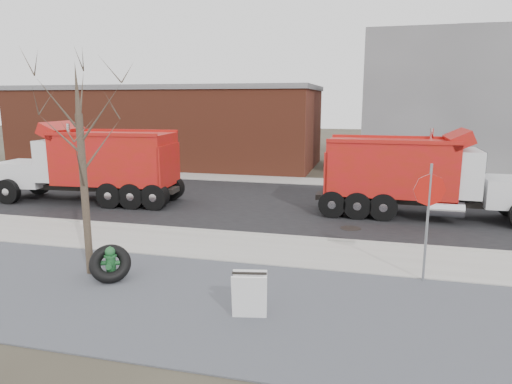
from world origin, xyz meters
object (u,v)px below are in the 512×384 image
(truck_tire, at_px, (110,264))
(stop_sign, at_px, (429,203))
(dump_truck_red_b, at_px, (94,162))
(sandwich_board, at_px, (249,295))
(fire_hydrant, at_px, (111,265))
(dump_truck_red_a, at_px, (418,173))

(truck_tire, height_order, stop_sign, stop_sign)
(dump_truck_red_b, bearing_deg, sandwich_board, 132.48)
(fire_hydrant, height_order, sandwich_board, sandwich_board)
(fire_hydrant, height_order, truck_tire, truck_tire)
(truck_tire, bearing_deg, stop_sign, 13.55)
(dump_truck_red_a, distance_m, dump_truck_red_b, 13.14)
(sandwich_board, height_order, dump_truck_red_a, dump_truck_red_a)
(truck_tire, bearing_deg, fire_hydrant, 109.96)
(stop_sign, xyz_separation_m, sandwich_board, (-3.58, -2.86, -1.45))
(fire_hydrant, bearing_deg, sandwich_board, -34.87)
(sandwich_board, xyz_separation_m, dump_truck_red_a, (3.94, 9.44, 1.15))
(truck_tire, xyz_separation_m, dump_truck_red_b, (-5.41, 7.68, 1.29))
(fire_hydrant, distance_m, dump_truck_red_a, 11.41)
(sandwich_board, bearing_deg, dump_truck_red_a, 56.47)
(truck_tire, height_order, dump_truck_red_b, dump_truck_red_b)
(fire_hydrant, xyz_separation_m, sandwich_board, (3.80, -1.14, 0.12))
(stop_sign, relative_size, dump_truck_red_a, 0.36)
(dump_truck_red_b, bearing_deg, truck_tire, 121.29)
(truck_tire, distance_m, dump_truck_red_b, 9.48)
(fire_hydrant, relative_size, sandwich_board, 0.88)
(fire_hydrant, relative_size, truck_tire, 0.66)
(fire_hydrant, distance_m, sandwich_board, 3.97)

